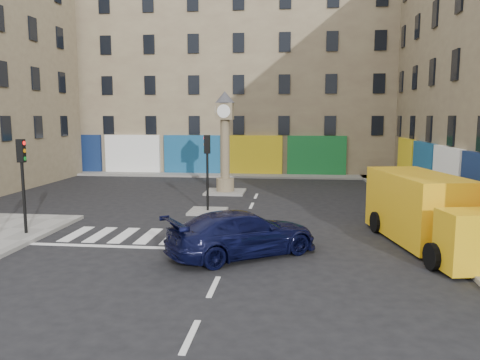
% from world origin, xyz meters
% --- Properties ---
extents(ground, '(120.00, 120.00, 0.00)m').
position_xyz_m(ground, '(0.00, 0.00, 0.00)').
color(ground, black).
rests_on(ground, ground).
extents(sidewalk_right, '(2.60, 30.00, 0.15)m').
position_xyz_m(sidewalk_right, '(8.70, 10.00, 0.07)').
color(sidewalk_right, gray).
rests_on(sidewalk_right, ground).
extents(sidewalk_far, '(32.00, 2.40, 0.15)m').
position_xyz_m(sidewalk_far, '(-4.00, 22.20, 0.07)').
color(sidewalk_far, gray).
rests_on(sidewalk_far, ground).
extents(island_near, '(1.80, 1.80, 0.12)m').
position_xyz_m(island_near, '(-2.00, 8.00, 0.06)').
color(island_near, gray).
rests_on(island_near, ground).
extents(island_far, '(2.40, 2.40, 0.12)m').
position_xyz_m(island_far, '(-2.00, 14.00, 0.06)').
color(island_far, gray).
rests_on(island_far, ground).
extents(building_far, '(32.00, 10.00, 17.00)m').
position_xyz_m(building_far, '(-4.00, 28.00, 8.50)').
color(building_far, '#978764').
rests_on(building_far, ground).
extents(traffic_light_left_far, '(0.28, 0.22, 3.70)m').
position_xyz_m(traffic_light_left_far, '(-8.30, 2.60, 2.62)').
color(traffic_light_left_far, black).
rests_on(traffic_light_left_far, sidewalk_left).
extents(traffic_light_island, '(0.28, 0.22, 3.70)m').
position_xyz_m(traffic_light_island, '(-2.00, 8.00, 2.59)').
color(traffic_light_island, black).
rests_on(traffic_light_island, island_near).
extents(clock_pillar, '(1.20, 1.20, 6.10)m').
position_xyz_m(clock_pillar, '(-2.00, 14.00, 3.55)').
color(clock_pillar, '#857657').
rests_on(clock_pillar, island_far).
extents(navy_sedan, '(5.58, 4.81, 1.54)m').
position_xyz_m(navy_sedan, '(0.48, 1.08, 0.77)').
color(navy_sedan, black).
rests_on(navy_sedan, ground).
extents(yellow_van, '(3.48, 7.35, 2.58)m').
position_xyz_m(yellow_van, '(7.01, 3.06, 1.28)').
color(yellow_van, yellow).
rests_on(yellow_van, ground).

